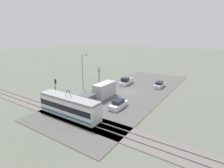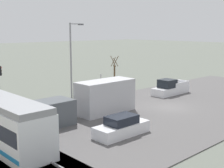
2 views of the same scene
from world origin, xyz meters
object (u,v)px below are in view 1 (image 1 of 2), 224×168
at_px(light_rail_tram, 69,106).
at_px(sedan_car_1, 118,104).
at_px(box_truck, 101,92).
at_px(traffic_light_pole, 56,87).
at_px(pickup_truck, 126,82).
at_px(sedan_car_0, 159,85).
at_px(street_lamp_near_crossing, 83,70).
at_px(street_tree, 99,75).
at_px(no_parking_sign, 94,79).

relative_size(light_rail_tram, sedan_car_1, 2.65).
relative_size(box_truck, traffic_light_pole, 2.20).
height_order(box_truck, sedan_car_1, box_truck).
xyz_separation_m(pickup_truck, traffic_light_pole, (6.64, 18.98, 2.20)).
bearing_deg(light_rail_tram, sedan_car_0, -106.67).
xyz_separation_m(sedan_car_0, traffic_light_pole, (15.48, 21.19, 2.29)).
relative_size(sedan_car_0, sedan_car_1, 0.98).
bearing_deg(street_lamp_near_crossing, street_tree, -82.71).
bearing_deg(traffic_light_pole, street_tree, -85.04).
bearing_deg(light_rail_tram, traffic_light_pole, -25.62).
distance_m(sedan_car_1, no_parking_sign, 18.09).
bearing_deg(no_parking_sign, street_tree, -85.34).
bearing_deg(box_truck, no_parking_sign, -43.95).
bearing_deg(sedan_car_1, no_parking_sign, -36.12).
height_order(street_lamp_near_crossing, no_parking_sign, street_lamp_near_crossing).
distance_m(pickup_truck, traffic_light_pole, 20.23).
xyz_separation_m(box_truck, traffic_light_pole, (7.56, 5.83, 1.46)).
xyz_separation_m(box_truck, no_parking_sign, (8.81, -8.50, -0.17)).
height_order(sedan_car_1, street_lamp_near_crossing, street_lamp_near_crossing).
xyz_separation_m(sedan_car_0, no_parking_sign, (16.74, 6.87, 0.66)).
relative_size(street_tree, no_parking_sign, 2.00).
bearing_deg(no_parking_sign, sedan_car_0, -157.69).
height_order(pickup_truck, sedan_car_0, pickup_truck).
height_order(box_truck, no_parking_sign, box_truck).
bearing_deg(street_tree, sedan_car_0, -166.33).
distance_m(light_rail_tram, no_parking_sign, 20.37).
xyz_separation_m(pickup_truck, sedan_car_0, (-8.84, -2.21, -0.10)).
distance_m(light_rail_tram, traffic_light_pole, 8.95).
relative_size(traffic_light_pole, no_parking_sign, 2.04).
bearing_deg(street_lamp_near_crossing, traffic_light_pole, 92.94).
bearing_deg(sedan_car_1, street_tree, -42.09).
bearing_deg(sedan_car_0, street_lamp_near_crossing, 37.02).
xyz_separation_m(sedan_car_0, street_lamp_near_crossing, (15.95, 12.03, 4.36)).
height_order(box_truck, street_lamp_near_crossing, street_lamp_near_crossing).
distance_m(box_truck, traffic_light_pole, 9.65).
distance_m(street_tree, street_lamp_near_crossing, 8.52).
distance_m(sedan_car_0, street_lamp_near_crossing, 20.44).
bearing_deg(no_parking_sign, light_rail_tram, 116.98).
distance_m(light_rail_tram, sedan_car_0, 26.14).
relative_size(box_truck, sedan_car_1, 2.19).
bearing_deg(street_lamp_near_crossing, box_truck, 157.44).
bearing_deg(traffic_light_pole, light_rail_tram, 154.38).
distance_m(pickup_truck, sedan_car_0, 9.11).
bearing_deg(light_rail_tram, box_truck, -87.45).
relative_size(box_truck, street_lamp_near_crossing, 1.14).
xyz_separation_m(sedan_car_1, no_parking_sign, (14.61, -10.66, 0.65)).
xyz_separation_m(sedan_car_1, street_lamp_near_crossing, (13.82, -5.50, 4.35)).
xyz_separation_m(box_truck, sedan_car_0, (-7.92, -15.36, -0.83)).
relative_size(sedan_car_1, no_parking_sign, 2.05).
distance_m(sedan_car_1, traffic_light_pole, 14.03).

